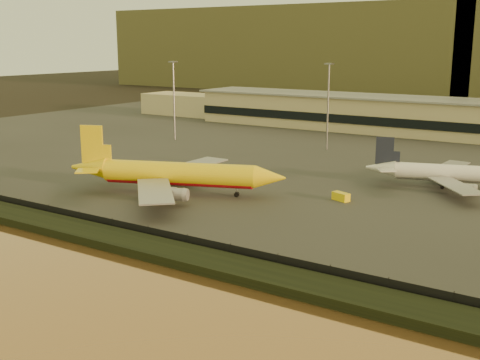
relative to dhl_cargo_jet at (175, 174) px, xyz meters
The scene contains 10 objects.
ground 19.61m from the dhl_cargo_jet, 44.11° to the right, with size 900.00×900.00×0.00m, color black.
embankment 33.47m from the dhl_cargo_jet, 65.64° to the right, with size 320.00×7.00×1.40m, color black.
tarmac 82.95m from the dhl_cargo_jet, 80.46° to the left, with size 320.00×220.00×0.20m, color #2D2D2D.
perimeter_fence 29.83m from the dhl_cargo_jet, 62.45° to the right, with size 300.00×0.05×2.20m, color black.
terminal_building 112.26m from the dhl_cargo_jet, 90.41° to the left, with size 202.00×25.00×12.60m.
apron_light_masts 68.99m from the dhl_cargo_jet, 65.03° to the left, with size 152.20×12.20×25.40m.
dhl_cargo_jet is the anchor object (origin of this frame).
white_narrowbody_jet 60.40m from the dhl_cargo_jet, 38.02° to the left, with size 36.46×34.68×10.72m.
gse_vehicle_yellow 34.67m from the dhl_cargo_jet, 23.52° to the left, with size 3.67×1.65×1.65m, color yellow.
gse_vehicle_white 19.42m from the dhl_cargo_jet, 108.53° to the left, with size 4.51×2.03×2.03m, color white.
Camera 1 is at (64.94, -82.57, 31.32)m, focal length 45.00 mm.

